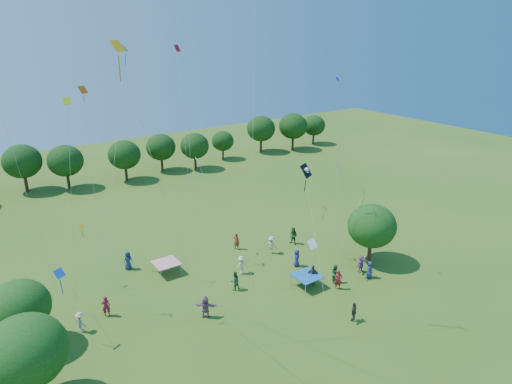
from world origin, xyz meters
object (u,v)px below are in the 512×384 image
object	(u,v)px
pirate_kite	(307,172)
near_tree_north	(19,307)
near_tree_west	(26,352)
tent_blue	(307,276)
near_tree_east	(372,226)
tent_red_stripe	(166,263)
red_high_kite	(254,28)

from	to	relation	value
pirate_kite	near_tree_north	bearing A→B (deg)	170.95
near_tree_west	tent_blue	bearing A→B (deg)	2.15
near_tree_east	pirate_kite	xyz separation A→B (m)	(-7.10, 1.58, 6.21)
tent_red_stripe	pirate_kite	world-z (taller)	pirate_kite
near_tree_west	tent_blue	xyz separation A→B (m)	(22.27, 0.84, -2.86)
near_tree_east	red_high_kite	size ratio (longest dim) A/B	0.23
near_tree_east	pirate_kite	size ratio (longest dim) A/B	0.63
near_tree_east	tent_red_stripe	size ratio (longest dim) A/B	2.67
red_high_kite	near_tree_north	bearing A→B (deg)	156.58
tent_red_stripe	red_high_kite	size ratio (longest dim) A/B	0.09
tent_red_stripe	near_tree_west	bearing A→B (deg)	-142.54
near_tree_west	tent_red_stripe	xyz separation A→B (m)	(13.10, 10.04, -2.86)
near_tree_west	tent_blue	world-z (taller)	near_tree_west
red_high_kite	tent_red_stripe	bearing A→B (deg)	104.13
pirate_kite	red_high_kite	size ratio (longest dim) A/B	0.36
near_tree_north	red_high_kite	distance (m)	24.65
pirate_kite	red_high_kite	world-z (taller)	red_high_kite
tent_red_stripe	red_high_kite	bearing A→B (deg)	-75.87
tent_blue	tent_red_stripe	bearing A→B (deg)	134.90
tent_red_stripe	pirate_kite	size ratio (longest dim) A/B	0.24
pirate_kite	tent_blue	bearing A→B (deg)	-119.42
near_tree_north	tent_red_stripe	distance (m)	13.41
near_tree_east	pirate_kite	distance (m)	9.57
near_tree_north	tent_blue	size ratio (longest dim) A/B	2.39
tent_red_stripe	tent_blue	bearing A→B (deg)	-45.10
tent_red_stripe	pirate_kite	bearing A→B (deg)	-36.94
near_tree_east	red_high_kite	bearing A→B (deg)	-174.43
near_tree_east	near_tree_north	bearing A→B (deg)	170.11
near_tree_north	pirate_kite	bearing A→B (deg)	-9.05
near_tree_north	near_tree_east	world-z (taller)	near_tree_east
near_tree_north	red_high_kite	bearing A→B (deg)	-23.42
red_high_kite	near_tree_west	bearing A→B (deg)	178.05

